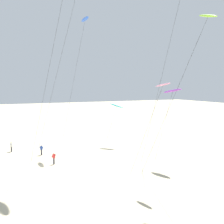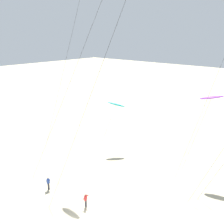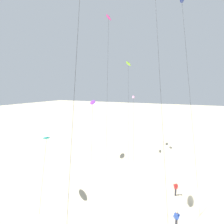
% 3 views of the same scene
% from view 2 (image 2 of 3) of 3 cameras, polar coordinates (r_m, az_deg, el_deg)
% --- Properties ---
extents(ground_plane, '(260.00, 260.00, 0.00)m').
position_cam_2_polar(ground_plane, '(27.21, -7.83, -23.71)').
color(ground_plane, beige).
extents(kite_purple, '(3.94, 1.95, 10.82)m').
position_cam_2_polar(kite_purple, '(32.99, 21.84, 3.03)').
color(kite_purple, purple).
rests_on(kite_purple, ground).
extents(kite_teal, '(3.86, 2.38, 7.90)m').
position_cam_2_polar(kite_teal, '(38.67, 0.95, 1.70)').
color(kite_teal, teal).
rests_on(kite_teal, ground).
extents(kite_flyer_nearest, '(0.67, 0.68, 1.67)m').
position_cam_2_polar(kite_flyer_nearest, '(28.32, -6.07, -19.42)').
color(kite_flyer_nearest, '#33333D').
rests_on(kite_flyer_nearest, ground).
extents(kite_flyer_middle, '(0.65, 0.67, 1.67)m').
position_cam_2_polar(kite_flyer_middle, '(31.70, -14.42, -15.50)').
color(kite_flyer_middle, '#33333D').
rests_on(kite_flyer_middle, ground).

